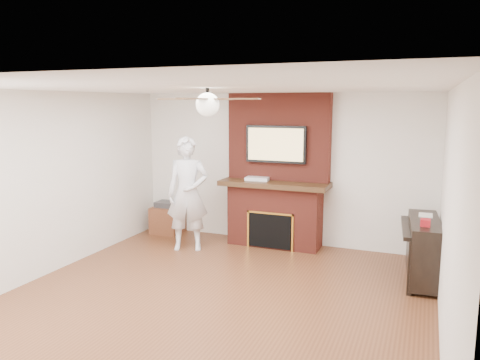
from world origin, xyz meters
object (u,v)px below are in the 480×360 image
at_px(person, 188,194).
at_px(piano, 423,248).
at_px(fireplace, 276,186).
at_px(side_table, 168,218).

height_order(person, piano, person).
xyz_separation_m(fireplace, piano, (2.30, -0.83, -0.55)).
distance_m(fireplace, side_table, 2.16).
distance_m(fireplace, person, 1.46).
bearing_deg(piano, person, 174.81).
distance_m(person, side_table, 1.25).
bearing_deg(person, piano, -23.16).
bearing_deg(fireplace, side_table, -178.11).
bearing_deg(person, side_table, 116.26).
xyz_separation_m(side_table, piano, (4.33, -0.76, 0.18)).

